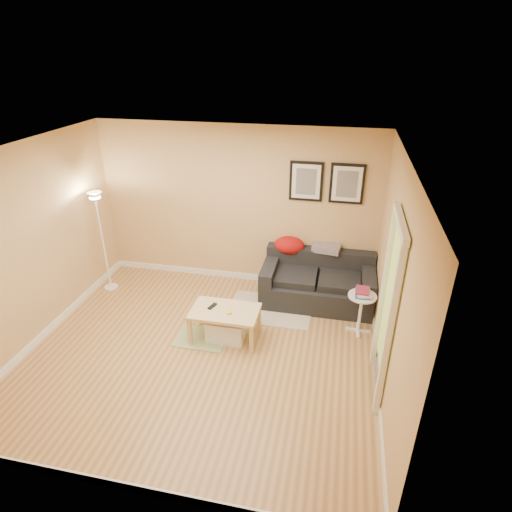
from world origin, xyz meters
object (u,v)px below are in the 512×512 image
(coffee_table, at_px, (225,324))
(book_stack, at_px, (363,292))
(storage_bin, at_px, (226,328))
(sofa, at_px, (318,281))
(floor_lamp, at_px, (104,245))
(side_table, at_px, (360,313))

(coffee_table, height_order, book_stack, book_stack)
(storage_bin, bearing_deg, sofa, 46.37)
(sofa, bearing_deg, coffee_table, -134.11)
(storage_bin, distance_m, book_stack, 1.92)
(sofa, height_order, book_stack, sofa)
(coffee_table, height_order, floor_lamp, floor_lamp)
(coffee_table, xyz_separation_m, floor_lamp, (-2.23, 0.89, 0.56))
(coffee_table, relative_size, storage_bin, 1.73)
(sofa, xyz_separation_m, coffee_table, (-1.15, -1.19, -0.15))
(floor_lamp, bearing_deg, coffee_table, -21.78)
(sofa, relative_size, storage_bin, 3.23)
(coffee_table, height_order, storage_bin, coffee_table)
(coffee_table, distance_m, book_stack, 1.92)
(coffee_table, relative_size, side_table, 1.53)
(book_stack, bearing_deg, storage_bin, -152.53)
(coffee_table, distance_m, storage_bin, 0.07)
(sofa, height_order, side_table, sofa)
(storage_bin, height_order, side_table, side_table)
(sofa, height_order, floor_lamp, floor_lamp)
(book_stack, bearing_deg, floor_lamp, -174.64)
(sofa, bearing_deg, side_table, -45.64)
(coffee_table, bearing_deg, book_stack, 2.21)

